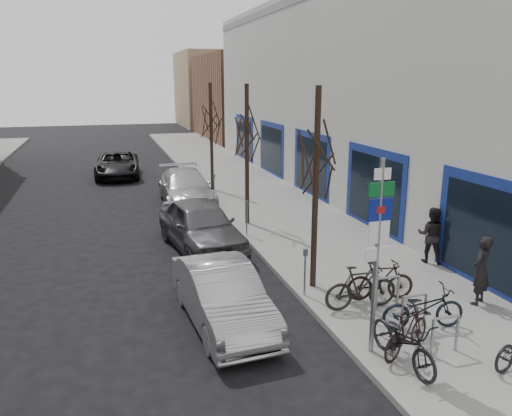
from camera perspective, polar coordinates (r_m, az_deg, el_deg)
ground at (r=10.29m, az=0.55°, el=-18.71°), size 120.00×120.00×0.00m
sidewalk_east at (r=20.32m, az=4.16°, el=-1.46°), size 5.00×70.00×0.15m
commercial_building at (r=31.16m, az=22.53°, el=12.21°), size 20.00×32.00×10.00m
brick_building_far at (r=50.70m, az=0.96°, el=12.58°), size 12.00×14.00×8.00m
tan_building_far at (r=65.24m, az=-2.78°, el=13.42°), size 13.00×12.00×9.00m
highway_sign_pole at (r=10.12m, az=13.72°, el=-4.23°), size 0.55×0.10×4.20m
bike_rack at (r=11.97m, az=17.58°, el=-10.79°), size 0.66×2.26×0.83m
tree_near at (r=12.91m, az=6.99°, el=7.56°), size 1.80×1.80×5.50m
tree_mid at (r=19.00m, az=-1.05°, el=9.83°), size 1.80×1.80×5.50m
tree_far at (r=25.30m, az=-5.18°, el=10.92°), size 1.80×1.80×5.50m
meter_front at (r=13.06m, az=5.63°, el=-6.78°), size 0.10×0.08×1.27m
meter_mid at (r=18.00m, az=-1.07°, el=-0.74°), size 0.10×0.08×1.27m
meter_back at (r=23.20m, az=-4.81°, el=2.66°), size 0.10×0.08×1.27m
bike_near_left at (r=10.48m, az=16.53°, el=-13.95°), size 0.76×2.00×1.19m
bike_near_right at (r=10.91m, az=16.86°, el=-13.35°), size 1.70×1.18×1.00m
bike_mid_curb at (r=12.00m, az=18.59°, el=-10.41°), size 1.98×0.88×1.17m
bike_mid_inner at (r=12.59m, az=11.93°, el=-8.79°), size 1.93×0.65×1.16m
bike_far_inner at (r=13.20m, az=14.03°, el=-8.00°), size 1.83×0.84×1.07m
parked_car_front at (r=11.91m, az=-3.86°, el=-9.93°), size 1.82×4.46×1.44m
parked_car_mid at (r=17.01m, az=-6.34°, el=-1.99°), size 2.64×5.18×1.69m
parked_car_back at (r=23.27m, az=-7.99°, el=2.29°), size 2.30×5.49×1.58m
lane_car at (r=30.95m, az=-15.55°, el=4.82°), size 2.77×5.49×1.49m
pedestrian_near at (r=13.68m, az=24.30°, el=-6.52°), size 0.77×0.71×1.77m
pedestrian_far at (r=16.21m, az=19.42°, el=-2.88°), size 0.78×0.77×1.77m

